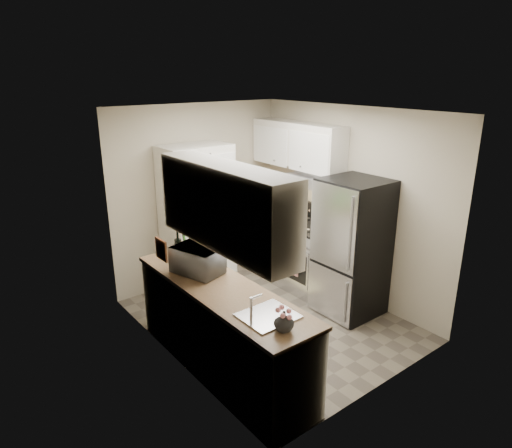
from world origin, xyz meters
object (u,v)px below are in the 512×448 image
pantry_cabinet (197,219)px  toaster_oven (272,202)px  microwave (198,260)px  wine_bottle (178,247)px  electric_range (307,255)px  refrigerator (352,248)px

pantry_cabinet → toaster_oven: (1.23, -0.09, 0.04)m
microwave → wine_bottle: bearing=-19.0°
electric_range → toaster_oven: (0.06, 0.83, 0.56)m
refrigerator → toaster_oven: (0.09, 1.63, 0.19)m
electric_range → refrigerator: 0.88m
pantry_cabinet → toaster_oven: bearing=-4.4°
pantry_cabinet → wine_bottle: bearing=-130.9°
pantry_cabinet → wine_bottle: size_ratio=6.75×
electric_range → refrigerator: (-0.03, -0.80, 0.37)m
refrigerator → wine_bottle: 2.10m
refrigerator → toaster_oven: 1.64m
refrigerator → toaster_oven: refrigerator is taller
pantry_cabinet → electric_range: size_ratio=1.77×
wine_bottle → toaster_oven: size_ratio=0.70×
electric_range → microwave: size_ratio=2.25×
toaster_oven → pantry_cabinet: bearing=-171.6°
pantry_cabinet → microwave: (-0.79, -1.34, 0.06)m
wine_bottle → toaster_oven: bearing=21.9°
pantry_cabinet → refrigerator: (1.14, -1.73, -0.15)m
pantry_cabinet → wine_bottle: (-0.78, -0.90, 0.07)m
toaster_oven → refrigerator: bearing=-80.5°
refrigerator → toaster_oven: bearing=86.7°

